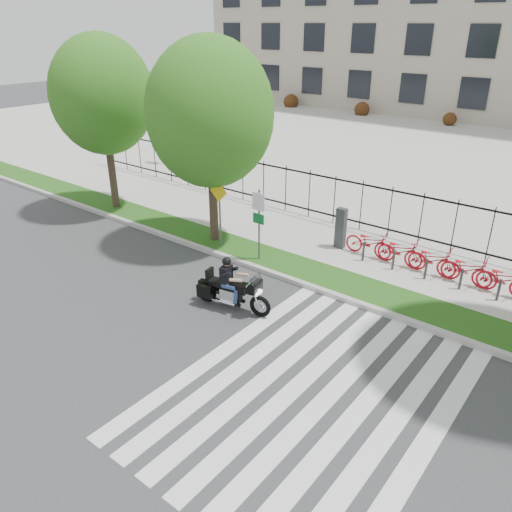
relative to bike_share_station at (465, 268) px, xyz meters
The scene contains 14 objects.
ground 9.31m from the bike_share_station, 129.20° to the right, with size 120.00×120.00×0.00m, color #363639.
curb 6.66m from the bike_share_station, 152.18° to the right, with size 60.00×0.20×0.15m, color #A6A39C.
grass_verge 6.31m from the bike_share_station, 159.05° to the right, with size 60.00×1.50×0.15m, color #234D13.
sidewalk 5.90m from the bike_share_station, behind, with size 60.00×3.50×0.15m, color #AEACA3.
plaza 18.75m from the bike_share_station, 108.25° to the left, with size 80.00×34.00×0.10m, color #AEACA3.
crosswalk_stripes 7.30m from the bike_share_station, 98.26° to the right, with size 5.70×8.00×0.01m, color silver, non-canonical shape.
iron_fence 6.22m from the bike_share_station, 161.17° to the left, with size 30.00×0.06×2.00m, color black, non-canonical shape.
lamp_post_left 18.68m from the bike_share_station, 164.96° to the left, with size 1.06×0.70×4.25m.
street_tree_0 15.31m from the bike_share_station, behind, with size 4.19×4.19×7.19m.
street_tree_1 9.77m from the bike_share_station, 165.28° to the right, with size 4.44×4.44×7.20m.
bike_share_station is the anchor object (origin of this frame).
sign_pole_regulatory 6.77m from the bike_share_station, 156.90° to the right, with size 0.50×0.09×2.50m.
sign_pole_warning 8.42m from the bike_share_station, 161.73° to the right, with size 0.78×0.09×2.49m.
motorcycle_rider 7.36m from the bike_share_station, 131.58° to the right, with size 2.52×0.93×1.95m.
Camera 1 is at (9.36, -7.81, 7.66)m, focal length 35.00 mm.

